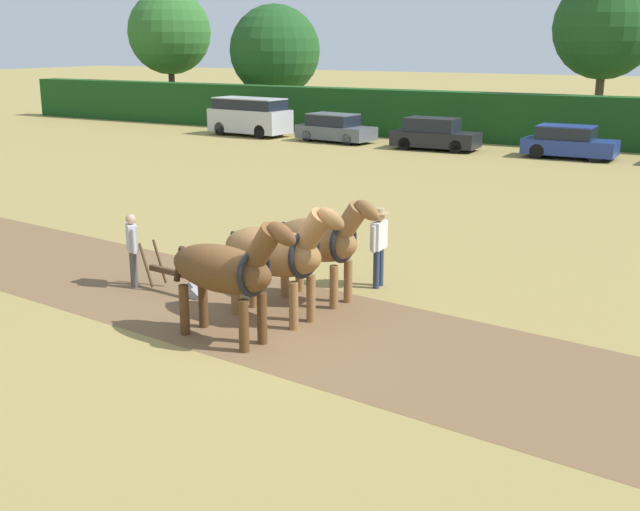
{
  "coord_description": "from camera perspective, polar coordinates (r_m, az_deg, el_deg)",
  "views": [
    {
      "loc": [
        7.75,
        -11.42,
        5.28
      ],
      "look_at": [
        0.13,
        2.13,
        1.1
      ],
      "focal_mm": 45.0,
      "sensor_mm": 36.0,
      "label": 1
    }
  ],
  "objects": [
    {
      "name": "draft_horse_lead_left",
      "position": [
        14.34,
        -6.68,
        -0.99
      ],
      "size": [
        2.96,
        1.16,
        2.45
      ],
      "rotation": [
        0.0,
        0.0,
        -0.12
      ],
      "color": "#513319",
      "rests_on": "ground"
    },
    {
      "name": "tree_center_left",
      "position": [
        45.81,
        19.61,
        15.01
      ],
      "size": [
        5.34,
        5.34,
        8.59
      ],
      "color": "brown",
      "rests_on": "ground"
    },
    {
      "name": "tree_far_left",
      "position": [
        59.65,
        -10.65,
        15.32
      ],
      "size": [
        5.84,
        5.84,
        8.74
      ],
      "color": "#423323",
      "rests_on": "ground"
    },
    {
      "name": "hedgerow",
      "position": [
        42.82,
        19.03,
        8.92
      ],
      "size": [
        76.99,
        1.39,
        2.61
      ],
      "primitive_type": "cube",
      "color": "#194719",
      "rests_on": "ground"
    },
    {
      "name": "parked_car_center_left",
      "position": [
        40.6,
        8.13,
        8.51
      ],
      "size": [
        4.3,
        1.86,
        1.58
      ],
      "rotation": [
        0.0,
        0.0,
        0.03
      ],
      "color": "black",
      "rests_on": "ground"
    },
    {
      "name": "draft_horse_trail_left",
      "position": [
        16.49,
        0.04,
        1.08
      ],
      "size": [
        2.66,
        1.15,
        2.34
      ],
      "rotation": [
        0.0,
        0.0,
        -0.12
      ],
      "color": "brown",
      "rests_on": "ground"
    },
    {
      "name": "draft_horse_lead_right",
      "position": [
        15.38,
        -3.1,
        0.26
      ],
      "size": [
        2.95,
        1.25,
        2.45
      ],
      "rotation": [
        0.0,
        0.0,
        -0.12
      ],
      "color": "brown",
      "rests_on": "ground"
    },
    {
      "name": "parked_car_center",
      "position": [
        38.98,
        17.26,
        7.68
      ],
      "size": [
        4.16,
        1.77,
        1.5
      ],
      "rotation": [
        0.0,
        0.0,
        0.0
      ],
      "color": "navy",
      "rests_on": "ground"
    },
    {
      "name": "farmer_beside_team",
      "position": [
        17.53,
        4.21,
        1.05
      ],
      "size": [
        0.45,
        0.69,
        1.77
      ],
      "rotation": [
        0.0,
        0.0,
        0.03
      ],
      "color": "#28334C",
      "rests_on": "ground"
    },
    {
      "name": "plow",
      "position": [
        17.46,
        -10.02,
        -1.68
      ],
      "size": [
        1.71,
        0.53,
        1.13
      ],
      "rotation": [
        0.0,
        0.0,
        -0.12
      ],
      "color": "#4C331E",
      "rests_on": "ground"
    },
    {
      "name": "parked_van",
      "position": [
        46.47,
        -5.02,
        9.84
      ],
      "size": [
        4.91,
        2.43,
        2.13
      ],
      "rotation": [
        0.0,
        0.0,
        -0.09
      ],
      "color": "#BCBCC1",
      "rests_on": "ground"
    },
    {
      "name": "parked_car_left",
      "position": [
        43.41,
        1.06,
        9.02
      ],
      "size": [
        4.43,
        2.33,
        1.5
      ],
      "rotation": [
        0.0,
        0.0,
        -0.13
      ],
      "color": "#565B66",
      "rests_on": "ground"
    },
    {
      "name": "farmer_at_plow",
      "position": [
        18.05,
        -13.2,
        0.74
      ],
      "size": [
        0.53,
        0.46,
        1.63
      ],
      "rotation": [
        0.0,
        0.0,
        0.87
      ],
      "color": "#4C4C4C",
      "rests_on": "ground"
    },
    {
      "name": "plowed_furrow_strip",
      "position": [
        18.08,
        -11.63,
        -2.23
      ],
      "size": [
        22.81,
        7.01,
        0.01
      ],
      "primitive_type": "cube",
      "rotation": [
        0.0,
        0.0,
        -0.12
      ],
      "color": "brown",
      "rests_on": "ground"
    },
    {
      "name": "tree_left",
      "position": [
        54.48,
        -3.24,
        14.34
      ],
      "size": [
        5.96,
        5.96,
        7.6
      ],
      "color": "#4C3823",
      "rests_on": "ground"
    },
    {
      "name": "ground_plane",
      "position": [
        14.78,
        -4.52,
        -5.94
      ],
      "size": [
        240.0,
        240.0,
        0.0
      ],
      "primitive_type": "plane",
      "color": "#998447"
    }
  ]
}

